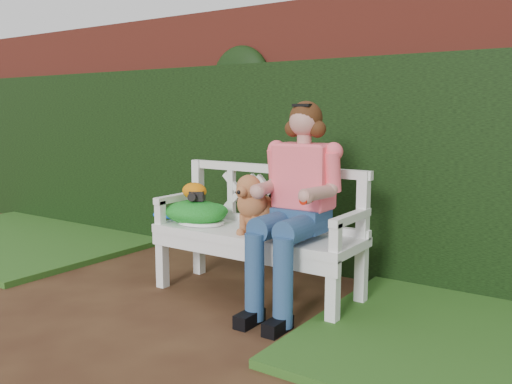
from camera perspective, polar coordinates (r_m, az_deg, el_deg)
The scene contains 11 objects.
ground at distance 3.66m, azimuth -14.42°, elevation -12.60°, with size 60.00×60.00×0.00m, color #341D12.
brick_wall at distance 4.88m, azimuth 2.14°, elevation 6.13°, with size 10.00×0.30×2.20m, color maroon.
ivy_hedge at distance 4.71m, azimuth 0.70°, elevation 3.01°, with size 10.00×0.18×1.70m, color #183610.
grass_left at distance 6.03m, azimuth -23.18°, elevation -4.42°, with size 2.60×2.00×0.05m, color #153E10.
garden_bench at distance 3.83m, azimuth -0.00°, elevation -7.57°, with size 1.58×0.60×0.48m, color white, non-canonical shape.
seated_woman at distance 3.53m, azimuth 4.64°, elevation -1.93°, with size 0.56×0.75×1.32m, color #F35F71, non-canonical shape.
dog at distance 3.68m, azimuth 0.13°, elevation -1.13°, with size 0.27×0.37×0.41m, color #AF7C44, non-canonical shape.
tennis_racket at distance 4.02m, azimuth -6.15°, elevation -3.07°, with size 0.69×0.29×0.03m, color silver, non-canonical shape.
green_bag at distance 4.03m, azimuth -6.38°, elevation -2.06°, with size 0.50×0.39×0.17m, color #1B712B, non-canonical shape.
camera_item at distance 4.00m, azimuth -6.22°, elevation -0.40°, with size 0.11×0.08×0.07m, color black.
baseball_glove at distance 4.05m, azimuth -6.51°, elevation 0.11°, with size 0.20×0.15×0.13m, color #CC6C08.
Camera 1 is at (2.59, -2.23, 1.30)m, focal length 38.00 mm.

